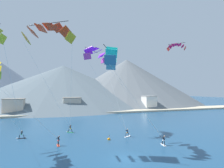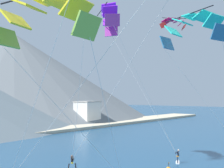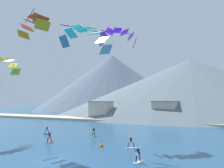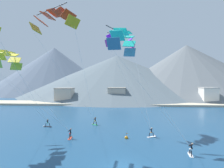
{
  "view_description": "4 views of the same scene",
  "coord_description": "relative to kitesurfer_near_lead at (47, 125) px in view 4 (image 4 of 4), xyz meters",
  "views": [
    {
      "loc": [
        -9.27,
        -22.61,
        9.52
      ],
      "look_at": [
        1.95,
        12.04,
        10.81
      ],
      "focal_mm": 28.0,
      "sensor_mm": 36.0,
      "label": 1
    },
    {
      "loc": [
        -30.5,
        -6.9,
        8.26
      ],
      "look_at": [
        0.98,
        17.92,
        9.76
      ],
      "focal_mm": 50.0,
      "sensor_mm": 36.0,
      "label": 2
    },
    {
      "loc": [
        18.87,
        -21.88,
        6.76
      ],
      "look_at": [
        -1.53,
        16.86,
        9.56
      ],
      "focal_mm": 40.0,
      "sensor_mm": 36.0,
      "label": 3
    },
    {
      "loc": [
        -0.08,
        -18.97,
        9.65
      ],
      "look_at": [
        -2.28,
        16.9,
        8.83
      ],
      "focal_mm": 28.0,
      "sensor_mm": 36.0,
      "label": 4
    }
  ],
  "objects": [
    {
      "name": "ground_plane",
      "position": [
        15.77,
        -15.92,
        -0.45
      ],
      "size": [
        400.0,
        400.0,
        0.0
      ],
      "primitive_type": "plane",
      "color": "navy"
    },
    {
      "name": "kitesurfer_near_lead",
      "position": [
        0.0,
        0.0,
        0.0
      ],
      "size": [
        1.78,
        0.63,
        1.66
      ],
      "color": "black",
      "rests_on": "ground"
    },
    {
      "name": "kitesurfer_near_trail",
      "position": [
        20.72,
        -5.2,
        0.05
      ],
      "size": [
        1.74,
        1.12,
        1.73
      ],
      "color": "white",
      "rests_on": "ground"
    },
    {
      "name": "kitesurfer_mid_center",
      "position": [
        9.6,
        2.23,
        0.07
      ],
      "size": [
        1.65,
        1.33,
        1.76
      ],
      "color": "#33B266",
      "rests_on": "ground"
    },
    {
      "name": "kitesurfer_far_left",
      "position": [
        7.04,
        -6.64,
        0.08
      ],
      "size": [
        0.58,
        1.76,
        1.77
      ],
      "color": "#E54C33",
      "rests_on": "ground"
    },
    {
      "name": "kitesurfer_far_right",
      "position": [
        24.42,
        -12.03,
        0.05
      ],
      "size": [
        0.63,
        1.78,
        1.73
      ],
      "color": "white",
      "rests_on": "ground"
    },
    {
      "name": "parafoil_kite_near_trail",
      "position": [
        15.23,
        1.15,
        17.61
      ],
      "size": [
        8.32,
        9.44,
        18.09
      ],
      "color": "#AE3AA0"
    },
    {
      "name": "parafoil_kite_mid_center",
      "position": [
        5.39,
        -9.03,
        18.39
      ],
      "size": [
        8.33,
        13.78,
        18.77
      ],
      "color": "gold"
    },
    {
      "name": "parafoil_kite_far_left",
      "position": [
        -2.67,
        -8.13,
        12.69
      ],
      "size": [
        10.97,
        7.26,
        12.9
      ],
      "color": "#87BB41"
    },
    {
      "name": "parafoil_kite_far_right",
      "position": [
        15.85,
        -9.41,
        15.02
      ],
      "size": [
        10.66,
        8.16,
        15.44
      ],
      "color": "#2A638D"
    },
    {
      "name": "race_marker_buoy",
      "position": [
        16.3,
        -6.28,
        -0.29
      ],
      "size": [
        0.56,
        0.56,
        1.02
      ],
      "color": "orange",
      "rests_on": "ground"
    },
    {
      "name": "shoreline_strip",
      "position": [
        15.77,
        33.89,
        -0.1
      ],
      "size": [
        180.0,
        10.0,
        0.7
      ],
      "primitive_type": "cube",
      "color": "beige",
      "rests_on": "ground"
    },
    {
      "name": "shore_building_harbour_front",
      "position": [
        -8.35,
        35.84,
        2.75
      ],
      "size": [
        7.18,
        5.72,
        6.37
      ],
      "color": "beige",
      "rests_on": "ground"
    },
    {
      "name": "shore_building_promenade_mid",
      "position": [
        13.2,
        38.65,
        2.8
      ],
      "size": [
        7.54,
        6.74,
        6.46
      ],
      "color": "beige",
      "rests_on": "ground"
    },
    {
      "name": "shore_building_quay_east",
      "position": [
        50.04,
        37.17,
        2.93
      ],
      "size": [
        6.0,
        5.57,
        6.72
      ],
      "color": "silver",
      "rests_on": "ground"
    },
    {
      "name": "mountain_peak_west_ridge",
      "position": [
        11.59,
        89.44,
        13.03
      ],
      "size": [
        127.73,
        127.73,
        26.95
      ],
      "color": "slate",
      "rests_on": "ground"
    },
    {
      "name": "mountain_peak_central_summit",
      "position": [
        -38.88,
        101.93,
        17.28
      ],
      "size": [
        96.67,
        96.67,
        35.45
      ],
      "color": "slate",
      "rests_on": "ground"
    },
    {
      "name": "mountain_peak_east_shoulder",
      "position": [
        57.94,
        84.29,
        15.99
      ],
      "size": [
        105.72,
        105.72,
        32.88
      ],
      "color": "slate",
      "rests_on": "ground"
    }
  ]
}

